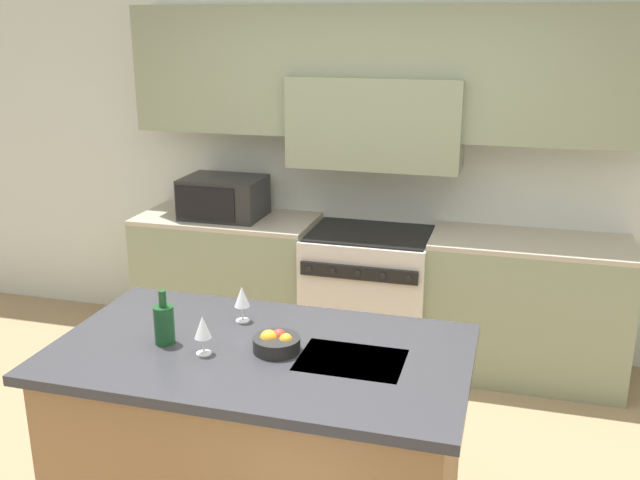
% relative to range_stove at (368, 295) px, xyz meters
% --- Properties ---
extents(back_cabinetry, '(10.00, 0.46, 2.70)m').
position_rel_range_stove_xyz_m(back_cabinetry, '(-0.00, 0.27, 1.13)').
color(back_cabinetry, silver).
rests_on(back_cabinetry, ground_plane).
extents(back_counter, '(3.40, 0.62, 0.95)m').
position_rel_range_stove_xyz_m(back_counter, '(-0.00, 0.02, 0.01)').
color(back_counter, gray).
rests_on(back_counter, ground_plane).
extents(range_stove, '(0.84, 0.70, 0.92)m').
position_rel_range_stove_xyz_m(range_stove, '(0.00, 0.00, 0.00)').
color(range_stove, beige).
rests_on(range_stove, ground_plane).
extents(microwave, '(0.56, 0.43, 0.29)m').
position_rel_range_stove_xyz_m(microwave, '(-1.07, 0.02, 0.63)').
color(microwave, black).
rests_on(microwave, back_counter).
extents(kitchen_island, '(1.80, 1.03, 0.94)m').
position_rel_range_stove_xyz_m(kitchen_island, '(-0.08, -1.93, 0.01)').
color(kitchen_island, olive).
rests_on(kitchen_island, ground_plane).
extents(wine_bottle, '(0.09, 0.09, 0.25)m').
position_rel_range_stove_xyz_m(wine_bottle, '(-0.50, -1.99, 0.57)').
color(wine_bottle, '#194723').
rests_on(wine_bottle, kitchen_island).
extents(wine_glass_near, '(0.07, 0.07, 0.17)m').
position_rel_range_stove_xyz_m(wine_glass_near, '(-0.29, -2.05, 0.60)').
color(wine_glass_near, white).
rests_on(wine_glass_near, kitchen_island).
extents(wine_glass_far, '(0.07, 0.07, 0.17)m').
position_rel_range_stove_xyz_m(wine_glass_far, '(-0.26, -1.68, 0.60)').
color(wine_glass_far, white).
rests_on(wine_glass_far, kitchen_island).
extents(fruit_bowl, '(0.20, 0.20, 0.09)m').
position_rel_range_stove_xyz_m(fruit_bowl, '(0.00, -1.93, 0.52)').
color(fruit_bowl, black).
rests_on(fruit_bowl, kitchen_island).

